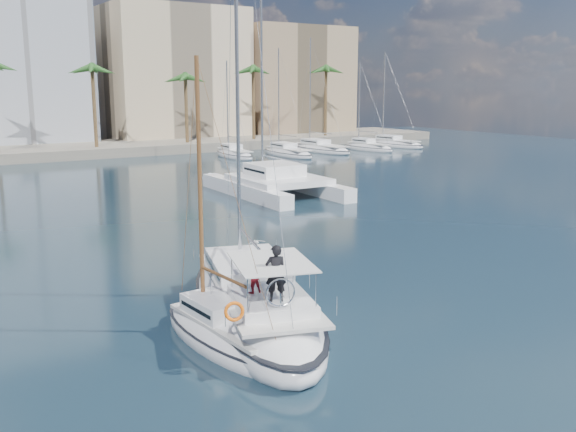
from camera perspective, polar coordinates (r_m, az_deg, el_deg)
ground at (r=29.59m, az=3.67°, el=-5.61°), size 160.00×160.00×0.00m
quay at (r=85.80m, az=-21.27°, el=5.35°), size 120.00×14.00×1.20m
building_beige at (r=100.54m, az=-10.14°, el=12.11°), size 20.00×14.00×20.00m
building_tan_right at (r=108.12m, az=0.33°, el=11.71°), size 18.00×12.00×18.00m
palm_centre at (r=81.51m, az=-21.19°, el=11.90°), size 3.60×3.60×12.30m
palm_right at (r=94.56m, az=-0.12°, el=12.50°), size 3.60×3.60×12.30m
main_sloop at (r=24.51m, az=-3.02°, el=-7.89°), size 7.81×13.62×19.26m
small_sloop at (r=22.31m, az=-5.66°, el=-10.42°), size 2.74×7.28×10.27m
catamaran at (r=52.01m, az=-1.13°, el=3.22°), size 7.18×13.67×19.44m
seagull at (r=32.20m, az=-2.83°, el=-2.33°), size 0.98×0.42×0.18m
moored_yacht_a at (r=79.33m, az=-4.79°, el=5.21°), size 3.37×9.52×11.90m
moored_yacht_b at (r=80.87m, az=-0.03°, el=5.37°), size 3.32×10.83×13.72m
moored_yacht_c at (r=86.14m, az=2.91°, el=5.73°), size 3.98×12.33×15.54m
moored_yacht_d at (r=88.51m, az=7.11°, el=5.82°), size 3.52×9.55×11.90m
moored_yacht_e at (r=94.25m, az=9.40°, el=6.10°), size 4.61×11.11×13.72m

